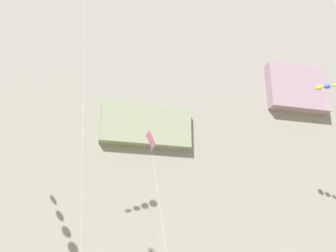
{
  "coord_description": "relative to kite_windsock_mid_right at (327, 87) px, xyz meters",
  "views": [
    {
      "loc": [
        -9.06,
        -4.13,
        2.0
      ],
      "look_at": [
        -1.76,
        25.13,
        14.04
      ],
      "focal_mm": 42.81,
      "sensor_mm": 36.0,
      "label": 1
    }
  ],
  "objects": [
    {
      "name": "kite_diamond_near_cliff",
      "position": [
        -22.9,
        -8.44,
        -12.18
      ],
      "size": [
        1.59,
        3.96,
        13.19
      ],
      "color": "pink",
      "rests_on": "ground"
    },
    {
      "name": "cliff_face",
      "position": [
        -19.62,
        22.84,
        9.27
      ],
      "size": [
        180.0,
        24.89,
        66.55
      ],
      "color": "gray",
      "rests_on": "ground"
    },
    {
      "name": "kite_windsock_mid_right",
      "position": [
        0.0,
        0.0,
        0.0
      ],
      "size": [
        3.38,
        6.31,
        24.36
      ],
      "color": "yellow",
      "rests_on": "ground"
    }
  ]
}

